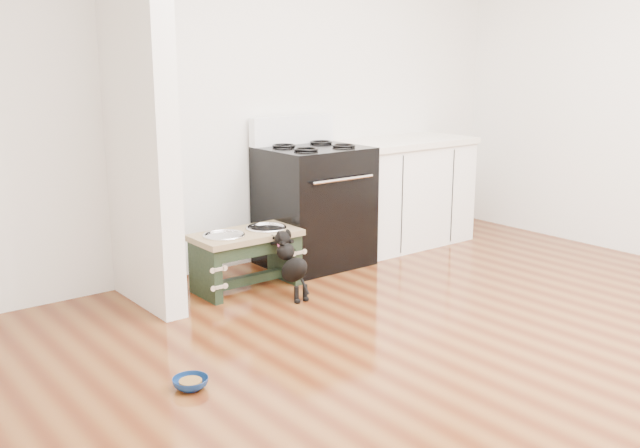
{
  "coord_description": "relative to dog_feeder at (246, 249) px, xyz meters",
  "views": [
    {
      "loc": [
        -3.05,
        -2.12,
        1.6
      ],
      "look_at": [
        -0.19,
        1.53,
        0.5
      ],
      "focal_mm": 40.0,
      "sensor_mm": 36.0,
      "label": 1
    }
  ],
  "objects": [
    {
      "name": "room_shell",
      "position": [
        0.5,
        -1.95,
        1.33
      ],
      "size": [
        5.0,
        5.0,
        5.0
      ],
      "color": "silver",
      "rests_on": "ground"
    },
    {
      "name": "floor_bowl",
      "position": [
        -1.06,
        -1.14,
        -0.26
      ],
      "size": [
        0.23,
        0.23,
        0.06
      ],
      "rotation": [
        0.0,
        0.0,
        0.38
      ],
      "color": "navy",
      "rests_on": "ground"
    },
    {
      "name": "dog_feeder",
      "position": [
        0.0,
        0.0,
        0.0
      ],
      "size": [
        0.75,
        0.4,
        0.42
      ],
      "color": "black",
      "rests_on": "ground"
    },
    {
      "name": "cabinet_run",
      "position": [
        1.73,
        0.23,
        0.16
      ],
      "size": [
        1.24,
        0.64,
        0.91
      ],
      "color": "white",
      "rests_on": "ground"
    },
    {
      "name": "partition_wall",
      "position": [
        -0.67,
        0.15,
        1.06
      ],
      "size": [
        0.15,
        0.8,
        2.7
      ],
      "primitive_type": "cube",
      "color": "silver",
      "rests_on": "ground"
    },
    {
      "name": "puppy",
      "position": [
        0.13,
        -0.34,
        -0.04
      ],
      "size": [
        0.13,
        0.38,
        0.45
      ],
      "color": "black",
      "rests_on": "ground"
    },
    {
      "name": "ground",
      "position": [
        0.5,
        -1.95,
        -0.29
      ],
      "size": [
        5.0,
        5.0,
        0.0
      ],
      "primitive_type": "plane",
      "color": "#4A1F0D",
      "rests_on": "ground"
    },
    {
      "name": "oven_range",
      "position": [
        0.75,
        0.21,
        0.19
      ],
      "size": [
        0.76,
        0.69,
        1.14
      ],
      "color": "black",
      "rests_on": "ground"
    }
  ]
}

